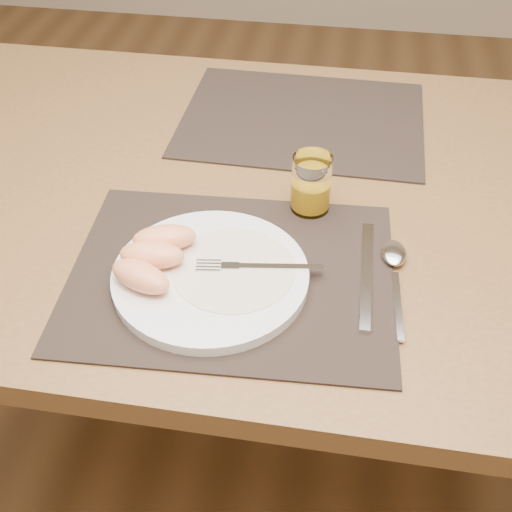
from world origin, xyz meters
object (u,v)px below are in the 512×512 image
object	(u,v)px
fork	(248,266)
knife	(366,283)
plate	(211,276)
spoon	(395,260)
table	(272,225)
placemat_near	(232,274)
placemat_far	(302,119)
juice_glass	(311,186)

from	to	relation	value
fork	knife	bearing A→B (deg)	3.56
plate	spoon	xyz separation A→B (m)	(0.25, 0.08, -0.00)
table	spoon	xyz separation A→B (m)	(0.20, -0.16, 0.09)
placemat_near	fork	xyz separation A→B (m)	(0.02, -0.00, 0.02)
fork	spoon	distance (m)	0.21
placemat_near	knife	distance (m)	0.19
spoon	fork	bearing A→B (deg)	-163.49
placemat_far	knife	world-z (taller)	knife
plate	knife	bearing A→B (deg)	7.17
table	plate	bearing A→B (deg)	-102.32
placemat_near	spoon	size ratio (longest dim) A/B	2.34
spoon	plate	bearing A→B (deg)	-163.07
table	fork	bearing A→B (deg)	-90.76
spoon	juice_glass	distance (m)	0.17
fork	juice_glass	world-z (taller)	juice_glass
juice_glass	table	bearing A→B (deg)	141.45
placemat_far	plate	bearing A→B (deg)	-99.59
fork	placemat_far	bearing A→B (deg)	86.33
placemat_near	spoon	distance (m)	0.23
spoon	placemat_near	bearing A→B (deg)	-165.48
placemat_far	spoon	bearing A→B (deg)	-65.73
placemat_near	juice_glass	world-z (taller)	juice_glass
placemat_near	plate	xyz separation A→B (m)	(-0.03, -0.02, 0.01)
plate	knife	world-z (taller)	plate
table	placemat_far	distance (m)	0.24
table	fork	xyz separation A→B (m)	(-0.00, -0.22, 0.11)
placemat_near	juice_glass	size ratio (longest dim) A/B	4.89
plate	juice_glass	size ratio (longest dim) A/B	2.93
placemat_far	plate	xyz separation A→B (m)	(-0.08, -0.46, 0.01)
placemat_far	placemat_near	bearing A→B (deg)	-96.65
knife	fork	bearing A→B (deg)	-176.44
table	plate	world-z (taller)	plate
spoon	juice_glass	size ratio (longest dim) A/B	2.08
placemat_near	knife	bearing A→B (deg)	2.64
placemat_far	plate	size ratio (longest dim) A/B	1.67
table	juice_glass	bearing A→B (deg)	-38.55
placemat_near	spoon	world-z (taller)	spoon
placemat_far	knife	size ratio (longest dim) A/B	2.04
placemat_far	spoon	xyz separation A→B (m)	(0.17, -0.38, 0.01)
table	placemat_near	world-z (taller)	placemat_near
placemat_far	fork	size ratio (longest dim) A/B	2.57
placemat_near	juice_glass	xyz separation A→B (m)	(0.09, 0.17, 0.04)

